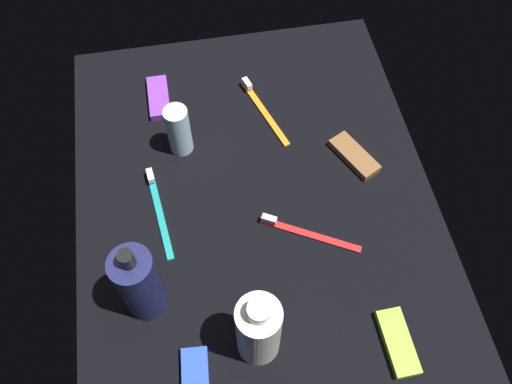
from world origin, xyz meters
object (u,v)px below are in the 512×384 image
(deodorant_stick, at_px, (179,130))
(snack_bar_blue, at_px, (196,384))
(snack_bar_purple, at_px, (159,98))
(bodywash_bottle, at_px, (259,330))
(toothbrush_red, at_px, (304,232))
(toothbrush_orange, at_px, (262,108))
(snack_bar_lime, at_px, (398,342))
(snack_bar_brown, at_px, (354,156))
(lotion_bottle, at_px, (139,284))
(toothbrush_teal, at_px, (158,207))

(deodorant_stick, xyz_separation_m, snack_bar_blue, (-0.44, 0.03, -0.05))
(deodorant_stick, bearing_deg, snack_bar_purple, 14.85)
(bodywash_bottle, xyz_separation_m, toothbrush_red, (0.17, -0.11, -0.07))
(toothbrush_orange, bearing_deg, snack_bar_lime, -166.17)
(snack_bar_purple, height_order, snack_bar_lime, same)
(snack_bar_brown, bearing_deg, bodywash_bottle, 116.06)
(snack_bar_blue, bearing_deg, toothbrush_orange, -16.65)
(bodywash_bottle, bearing_deg, lotion_bottle, 58.70)
(deodorant_stick, relative_size, toothbrush_red, 0.65)
(lotion_bottle, height_order, toothbrush_orange, lotion_bottle)
(lotion_bottle, height_order, snack_bar_brown, lotion_bottle)
(snack_bar_purple, bearing_deg, snack_bar_blue, -179.39)
(snack_bar_lime, distance_m, snack_bar_blue, 0.31)
(snack_bar_lime, xyz_separation_m, snack_bar_brown, (0.35, -0.03, 0.00))
(deodorant_stick, distance_m, toothbrush_teal, 0.15)
(toothbrush_orange, bearing_deg, snack_bar_brown, -134.14)
(lotion_bottle, relative_size, bodywash_bottle, 1.08)
(deodorant_stick, bearing_deg, toothbrush_orange, -69.41)
(deodorant_stick, xyz_separation_m, snack_bar_purple, (0.12, 0.03, -0.05))
(bodywash_bottle, xyz_separation_m, snack_bar_blue, (-0.04, 0.10, -0.07))
(lotion_bottle, xyz_separation_m, toothbrush_teal, (0.17, -0.03, -0.07))
(bodywash_bottle, height_order, deodorant_stick, bodywash_bottle)
(bodywash_bottle, bearing_deg, toothbrush_teal, 26.24)
(toothbrush_red, distance_m, snack_bar_blue, 0.31)
(bodywash_bottle, relative_size, toothbrush_orange, 0.99)
(snack_bar_purple, xyz_separation_m, snack_bar_brown, (-0.21, -0.35, 0.00))
(lotion_bottle, height_order, deodorant_stick, lotion_bottle)
(bodywash_bottle, distance_m, toothbrush_teal, 0.31)
(lotion_bottle, distance_m, toothbrush_orange, 0.45)
(bodywash_bottle, distance_m, toothbrush_orange, 0.47)
(lotion_bottle, xyz_separation_m, snack_bar_lime, (-0.14, -0.38, -0.07))
(snack_bar_lime, bearing_deg, deodorant_stick, 32.39)
(toothbrush_teal, xyz_separation_m, snack_bar_brown, (0.05, -0.37, 0.00))
(toothbrush_teal, bearing_deg, lotion_bottle, 169.59)
(snack_bar_purple, xyz_separation_m, snack_bar_blue, (-0.56, -0.01, 0.00))
(toothbrush_teal, bearing_deg, bodywash_bottle, -153.76)
(deodorant_stick, relative_size, snack_bar_blue, 1.02)
(toothbrush_teal, bearing_deg, snack_bar_lime, -131.51)
(snack_bar_lime, relative_size, snack_bar_blue, 1.00)
(toothbrush_teal, xyz_separation_m, snack_bar_blue, (-0.31, -0.03, 0.00))
(lotion_bottle, xyz_separation_m, snack_bar_brown, (0.21, -0.40, -0.07))
(toothbrush_orange, distance_m, snack_bar_brown, 0.21)
(deodorant_stick, relative_size, snack_bar_brown, 1.02)
(bodywash_bottle, relative_size, snack_bar_brown, 1.66)
(deodorant_stick, height_order, toothbrush_teal, deodorant_stick)
(snack_bar_brown, bearing_deg, snack_bar_purple, 33.02)
(snack_bar_purple, relative_size, snack_bar_lime, 1.00)
(snack_bar_lime, bearing_deg, snack_bar_blue, 89.60)
(toothbrush_red, height_order, snack_bar_lime, toothbrush_red)
(toothbrush_teal, relative_size, snack_bar_brown, 1.73)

